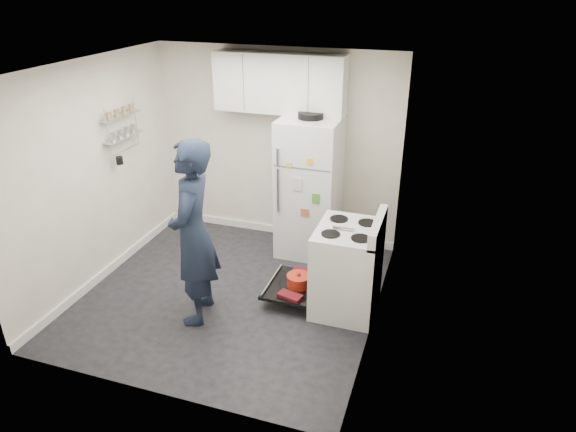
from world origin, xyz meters
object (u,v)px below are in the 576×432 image
(electric_range, at_px, (346,270))
(refrigerator, at_px, (309,187))
(open_oven_door, at_px, (295,284))
(person, at_px, (193,234))

(electric_range, bearing_deg, refrigerator, 123.36)
(open_oven_door, xyz_separation_m, refrigerator, (-0.16, 1.10, 0.70))
(electric_range, height_order, open_oven_door, electric_range)
(electric_range, bearing_deg, person, -156.57)
(electric_range, xyz_separation_m, person, (-1.42, -0.62, 0.50))
(open_oven_door, distance_m, person, 1.32)
(person, bearing_deg, open_oven_door, 112.76)
(electric_range, bearing_deg, open_oven_door, -179.87)
(electric_range, distance_m, open_oven_door, 0.63)
(refrigerator, bearing_deg, electric_range, -56.64)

